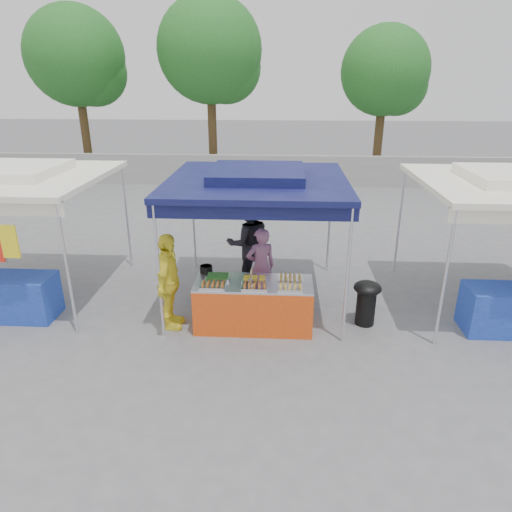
# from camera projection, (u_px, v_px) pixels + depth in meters

# --- Properties ---
(ground_plane) EXTENTS (80.00, 80.00, 0.00)m
(ground_plane) POSITION_uv_depth(u_px,v_px,m) (254.00, 323.00, 8.12)
(ground_plane) COLOR slate
(back_wall) EXTENTS (40.00, 0.25, 1.20)m
(back_wall) POSITION_uv_depth(u_px,v_px,m) (271.00, 170.00, 18.11)
(back_wall) COLOR gray
(back_wall) RESTS_ON ground_plane
(main_canopy) EXTENTS (3.20, 3.20, 2.57)m
(main_canopy) POSITION_uv_depth(u_px,v_px,m) (257.00, 180.00, 8.15)
(main_canopy) COLOR silver
(main_canopy) RESTS_ON ground_plane
(neighbor_stall_left) EXTENTS (3.20, 3.20, 2.57)m
(neighbor_stall_left) POSITION_uv_depth(u_px,v_px,m) (10.00, 223.00, 8.30)
(neighbor_stall_left) COLOR silver
(neighbor_stall_left) RESTS_ON ground_plane
(tree_0) EXTENTS (3.98, 3.98, 6.84)m
(tree_0) POSITION_uv_depth(u_px,v_px,m) (80.00, 61.00, 18.70)
(tree_0) COLOR #4A361C
(tree_0) RESTS_ON ground_plane
(tree_1) EXTENTS (4.16, 4.16, 7.15)m
(tree_1) POSITION_uv_depth(u_px,v_px,m) (214.00, 55.00, 18.19)
(tree_1) COLOR #4A361C
(tree_1) RESTS_ON ground_plane
(tree_2) EXTENTS (3.57, 3.52, 6.05)m
(tree_2) POSITION_uv_depth(u_px,v_px,m) (388.00, 75.00, 18.37)
(tree_2) COLOR #4A361C
(tree_2) RESTS_ON ground_plane
(vendor_table) EXTENTS (2.00, 0.80, 0.85)m
(vendor_table) POSITION_uv_depth(u_px,v_px,m) (254.00, 304.00, 7.87)
(vendor_table) COLOR #DE4914
(vendor_table) RESTS_ON ground_plane
(food_tray_fl) EXTENTS (0.42, 0.30, 0.07)m
(food_tray_fl) POSITION_uv_depth(u_px,v_px,m) (213.00, 285.00, 7.51)
(food_tray_fl) COLOR white
(food_tray_fl) RESTS_ON vendor_table
(food_tray_fm) EXTENTS (0.42, 0.30, 0.07)m
(food_tray_fm) POSITION_uv_depth(u_px,v_px,m) (254.00, 286.00, 7.48)
(food_tray_fm) COLOR white
(food_tray_fm) RESTS_ON vendor_table
(food_tray_fr) EXTENTS (0.42, 0.30, 0.07)m
(food_tray_fr) POSITION_uv_depth(u_px,v_px,m) (290.00, 287.00, 7.44)
(food_tray_fr) COLOR white
(food_tray_fr) RESTS_ON vendor_table
(food_tray_bl) EXTENTS (0.42, 0.30, 0.07)m
(food_tray_bl) POSITION_uv_depth(u_px,v_px,m) (218.00, 277.00, 7.82)
(food_tray_bl) COLOR white
(food_tray_bl) RESTS_ON vendor_table
(food_tray_bm) EXTENTS (0.42, 0.30, 0.07)m
(food_tray_bm) POSITION_uv_depth(u_px,v_px,m) (254.00, 279.00, 7.76)
(food_tray_bm) COLOR white
(food_tray_bm) RESTS_ON vendor_table
(food_tray_br) EXTENTS (0.42, 0.30, 0.07)m
(food_tray_br) POSITION_uv_depth(u_px,v_px,m) (290.00, 279.00, 7.77)
(food_tray_br) COLOR white
(food_tray_br) RESTS_ON vendor_table
(cooking_pot) EXTENTS (0.22, 0.22, 0.13)m
(cooking_pot) POSITION_uv_depth(u_px,v_px,m) (206.00, 269.00, 8.07)
(cooking_pot) COLOR black
(cooking_pot) RESTS_ON vendor_table
(skewer_cup) EXTENTS (0.09, 0.09, 0.11)m
(skewer_cup) POSITION_uv_depth(u_px,v_px,m) (251.00, 282.00, 7.57)
(skewer_cup) COLOR silver
(skewer_cup) RESTS_ON vendor_table
(wok_burner) EXTENTS (0.48, 0.48, 0.81)m
(wok_burner) POSITION_uv_depth(u_px,v_px,m) (366.00, 299.00, 7.94)
(wok_burner) COLOR black
(wok_burner) RESTS_ON ground_plane
(crate_left) EXTENTS (0.55, 0.39, 0.33)m
(crate_left) POSITION_uv_depth(u_px,v_px,m) (229.00, 297.00, 8.72)
(crate_left) COLOR #172FBB
(crate_left) RESTS_ON ground_plane
(crate_right) EXTENTS (0.49, 0.34, 0.29)m
(crate_right) POSITION_uv_depth(u_px,v_px,m) (268.00, 302.00, 8.58)
(crate_right) COLOR #172FBB
(crate_right) RESTS_ON ground_plane
(crate_stacked) EXTENTS (0.47, 0.33, 0.28)m
(crate_stacked) POSITION_uv_depth(u_px,v_px,m) (269.00, 288.00, 8.47)
(crate_stacked) COLOR #172FBB
(crate_stacked) RESTS_ON crate_right
(vendor_woman) EXTENTS (0.65, 0.53, 1.53)m
(vendor_woman) POSITION_uv_depth(u_px,v_px,m) (261.00, 267.00, 8.54)
(vendor_woman) COLOR #9E648C
(vendor_woman) RESTS_ON ground_plane
(helper_man) EXTENTS (1.07, 0.93, 1.86)m
(helper_man) POSITION_uv_depth(u_px,v_px,m) (249.00, 244.00, 9.25)
(helper_man) COLOR #222228
(helper_man) RESTS_ON ground_plane
(customer_person) EXTENTS (0.43, 1.01, 1.71)m
(customer_person) POSITION_uv_depth(u_px,v_px,m) (169.00, 282.00, 7.70)
(customer_person) COLOR #FFEE38
(customer_person) RESTS_ON ground_plane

